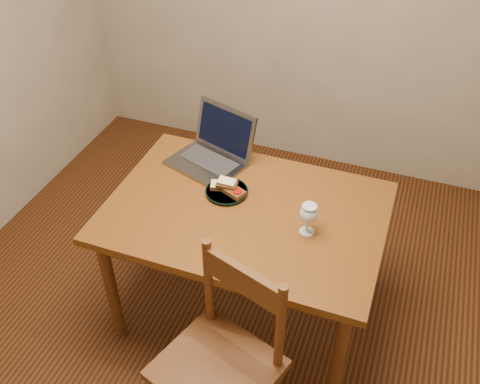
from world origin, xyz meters
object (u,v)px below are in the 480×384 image
(plate, at_px, (227,192))
(laptop, at_px, (214,148))
(milk_glass, at_px, (308,219))
(table, at_px, (245,223))
(chair, at_px, (221,357))

(plate, bearing_deg, laptop, 123.62)
(milk_glass, bearing_deg, table, 171.04)
(chair, bearing_deg, milk_glass, 91.26)
(chair, relative_size, plate, 2.68)
(chair, bearing_deg, plate, 127.65)
(chair, xyz_separation_m, laptop, (-0.41, 0.97, 0.29))
(milk_glass, xyz_separation_m, laptop, (-0.60, 0.37, -0.01))
(laptop, bearing_deg, milk_glass, -13.32)
(table, bearing_deg, chair, -78.81)
(table, xyz_separation_m, milk_glass, (0.31, -0.05, 0.16))
(table, bearing_deg, plate, 147.06)
(milk_glass, relative_size, laptop, 0.35)
(laptop, bearing_deg, chair, -48.16)
(plate, distance_m, laptop, 0.30)
(table, bearing_deg, laptop, 131.47)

